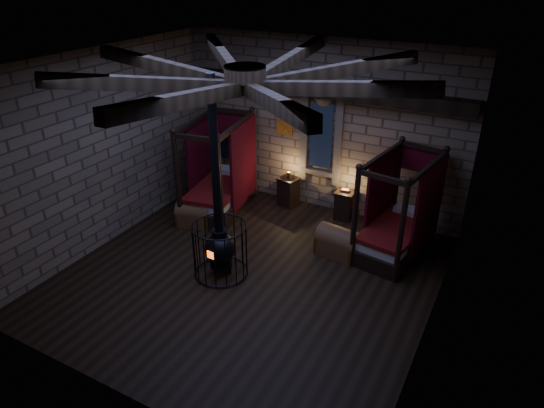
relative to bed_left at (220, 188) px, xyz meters
The scene contains 8 objects.
room 4.35m from the bed_left, 44.10° to the right, with size 7.02×7.02×4.29m.
bed_left is the anchor object (origin of this frame).
bed_right 4.48m from the bed_left, ahead, with size 1.40×2.22×2.17m.
trunk_left 1.07m from the bed_left, 94.21° to the right, with size 0.93×0.74×0.60m.
trunk_right 3.50m from the bed_left, 10.22° to the right, with size 0.97×0.69×0.66m.
nightstand_left 1.74m from the bed_left, 34.03° to the left, with size 0.57×0.55×0.93m.
nightstand_right 3.12m from the bed_left, 18.14° to the left, with size 0.47×0.45×0.79m.
stove 2.90m from the bed_left, 56.29° to the right, with size 1.09×1.09×4.05m.
Camera 1 is at (4.24, -6.93, 5.78)m, focal length 32.00 mm.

